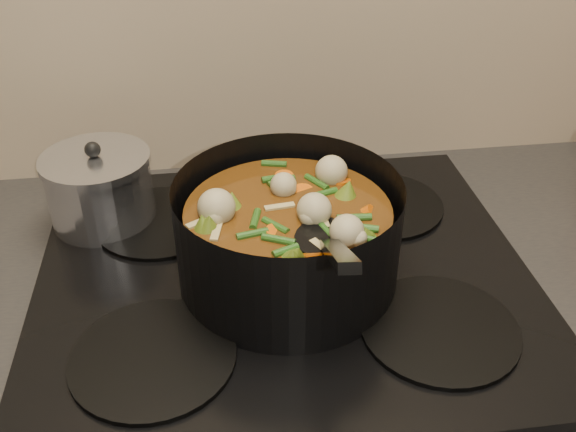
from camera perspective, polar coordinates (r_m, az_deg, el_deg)
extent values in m
cube|color=black|center=(0.85, -0.31, -7.27)|extent=(2.64, 0.64, 0.05)
cube|color=black|center=(0.83, -0.31, -5.44)|extent=(0.62, 0.54, 0.02)
cylinder|color=black|center=(0.72, -11.90, -12.14)|extent=(0.18, 0.18, 0.01)
cylinder|color=black|center=(0.76, 13.31, -9.69)|extent=(0.18, 0.18, 0.01)
cylinder|color=black|center=(0.92, -11.31, -0.47)|extent=(0.18, 0.18, 0.01)
cylinder|color=black|center=(0.95, 8.26, 1.01)|extent=(0.18, 0.18, 0.01)
cylinder|color=black|center=(0.77, 0.00, -1.59)|extent=(0.33, 0.33, 0.13)
cylinder|color=black|center=(0.81, 0.00, -5.21)|extent=(0.26, 0.26, 0.01)
cylinder|color=#5C320F|center=(0.78, 0.00, -2.26)|extent=(0.24, 0.24, 0.09)
cylinder|color=#E95C0A|center=(0.76, 2.70, 0.61)|extent=(0.03, 0.03, 0.02)
cylinder|color=#E95C0A|center=(0.80, 1.95, 2.71)|extent=(0.04, 0.04, 0.02)
cylinder|color=#E95C0A|center=(0.82, -3.46, 3.44)|extent=(0.04, 0.04, 0.02)
cylinder|color=#E95C0A|center=(0.75, -3.82, 0.43)|extent=(0.03, 0.03, 0.02)
cylinder|color=#E95C0A|center=(0.70, -3.55, -2.57)|extent=(0.04, 0.03, 0.02)
cylinder|color=#E95C0A|center=(0.72, 1.15, -1.04)|extent=(0.04, 0.04, 0.02)
cylinder|color=#E95C0A|center=(0.74, 4.89, -0.02)|extent=(0.03, 0.04, 0.02)
cylinder|color=#E95C0A|center=(0.81, 4.37, 3.10)|extent=(0.03, 0.03, 0.02)
cylinder|color=#E95C0A|center=(0.79, -0.96, 2.34)|extent=(0.04, 0.04, 0.02)
cylinder|color=#E95C0A|center=(0.77, -5.55, 1.37)|extent=(0.04, 0.04, 0.02)
sphere|color=tan|center=(0.75, 4.27, 1.49)|extent=(0.04, 0.04, 0.04)
sphere|color=tan|center=(0.79, -0.78, 3.36)|extent=(0.04, 0.04, 0.04)
sphere|color=tan|center=(0.73, -4.28, 0.59)|extent=(0.04, 0.04, 0.04)
sphere|color=tan|center=(0.70, 1.39, -1.22)|extent=(0.04, 0.04, 0.04)
sphere|color=tan|center=(0.76, 3.98, 1.99)|extent=(0.04, 0.04, 0.04)
cone|color=olive|center=(0.70, -4.40, -1.58)|extent=(0.04, 0.04, 0.03)
cone|color=olive|center=(0.69, 3.03, -2.20)|extent=(0.04, 0.04, 0.03)
cone|color=olive|center=(0.76, 5.70, 1.48)|extent=(0.04, 0.04, 0.03)
cone|color=olive|center=(0.81, 0.61, 3.84)|extent=(0.04, 0.04, 0.03)
cone|color=olive|center=(0.78, -5.22, 2.13)|extent=(0.04, 0.04, 0.03)
cone|color=olive|center=(0.70, -4.16, -1.72)|extent=(0.04, 0.04, 0.03)
cone|color=olive|center=(0.69, 3.33, -2.09)|extent=(0.04, 0.04, 0.03)
cylinder|color=#2B5F1C|center=(0.78, 1.75, 2.11)|extent=(0.01, 0.04, 0.01)
cylinder|color=#2B5F1C|center=(0.82, -1.30, 4.20)|extent=(0.03, 0.03, 0.01)
cylinder|color=#2B5F1C|center=(0.78, -4.71, 2.32)|extent=(0.04, 0.02, 0.01)
cylinder|color=#2B5F1C|center=(0.74, -4.37, 0.08)|extent=(0.02, 0.04, 0.01)
cylinder|color=#2B5F1C|center=(0.72, -1.52, -0.85)|extent=(0.02, 0.04, 0.01)
cylinder|color=#2B5F1C|center=(0.68, 2.59, -3.31)|extent=(0.04, 0.02, 0.01)
cylinder|color=#2B5F1C|center=(0.73, 5.45, -0.57)|extent=(0.03, 0.03, 0.01)
cylinder|color=#2B5F1C|center=(0.77, 4.00, 1.68)|extent=(0.01, 0.04, 0.01)
cylinder|color=#2B5F1C|center=(0.78, 1.03, 2.31)|extent=(0.03, 0.03, 0.01)
cylinder|color=#2B5F1C|center=(0.82, -2.94, 3.91)|extent=(0.04, 0.02, 0.01)
cylinder|color=#2B5F1C|center=(0.77, -5.41, 1.60)|extent=(0.02, 0.04, 0.01)
cylinder|color=#2B5F1C|center=(0.72, -3.96, -0.54)|extent=(0.02, 0.04, 0.01)
cylinder|color=#2B5F1C|center=(0.71, -0.70, -1.02)|extent=(0.04, 0.02, 0.01)
cylinder|color=#2B5F1C|center=(0.69, 4.39, -2.74)|extent=(0.03, 0.03, 0.01)
cube|color=tan|center=(0.76, -4.97, 1.19)|extent=(0.04, 0.01, 0.00)
cube|color=tan|center=(0.70, -1.76, -2.14)|extent=(0.02, 0.04, 0.00)
cube|color=tan|center=(0.72, 4.69, -0.62)|extent=(0.04, 0.03, 0.00)
cube|color=tan|center=(0.79, 2.85, 2.85)|extent=(0.03, 0.03, 0.00)
cube|color=tan|center=(0.79, -3.44, 2.60)|extent=(0.03, 0.04, 0.00)
cube|color=tan|center=(0.72, -4.31, -1.01)|extent=(0.04, 0.02, 0.00)
ellipsoid|color=black|center=(0.70, 2.96, -1.92)|extent=(0.09, 0.09, 0.01)
cube|color=black|center=(0.60, 4.47, -3.41)|extent=(0.04, 0.16, 0.10)
cylinder|color=silver|center=(0.93, -16.32, 2.08)|extent=(0.14, 0.14, 0.09)
cylinder|color=silver|center=(0.90, -16.82, 4.77)|extent=(0.15, 0.15, 0.01)
sphere|color=black|center=(0.90, -16.98, 5.67)|extent=(0.02, 0.02, 0.02)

